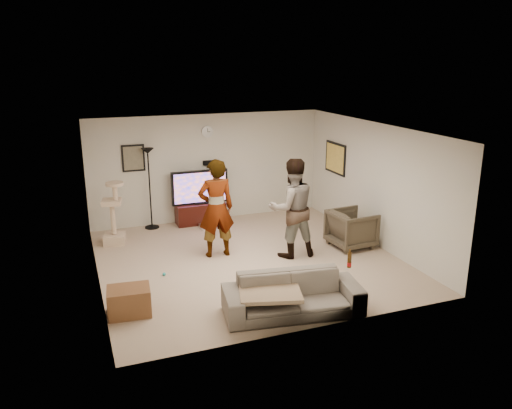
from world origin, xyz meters
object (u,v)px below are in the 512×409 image
object	(u,v)px
person_left	(216,208)
beer_bottle	(349,260)
sofa	(293,295)
tv_stand	(201,213)
person_right	(292,208)
floor_lamp	(150,189)
armchair	(352,229)
tv	(200,187)
side_table	(129,301)
cat_tree	(113,213)

from	to	relation	value
person_left	beer_bottle	distance (m)	2.99
sofa	person_left	bearing A→B (deg)	107.52
tv_stand	person_right	world-z (taller)	person_right
floor_lamp	beer_bottle	bearing A→B (deg)	-64.59
beer_bottle	armchair	distance (m)	2.57
tv	person_left	world-z (taller)	person_left
floor_lamp	person_left	bearing A→B (deg)	-66.72
person_left	armchair	xyz separation A→B (m)	(2.71, -0.50, -0.58)
side_table	sofa	bearing A→B (deg)	-20.15
person_right	beer_bottle	size ratio (longest dim) A/B	7.73
floor_lamp	sofa	world-z (taller)	floor_lamp
person_right	sofa	size ratio (longest dim) A/B	0.93
cat_tree	person_left	bearing A→B (deg)	-37.34
tv	armchair	xyz separation A→B (m)	(2.49, -2.59, -0.49)
tv_stand	person_left	world-z (taller)	person_left
tv_stand	person_right	xyz separation A→B (m)	(1.14, -2.60, 0.73)
floor_lamp	person_left	distance (m)	2.32
person_right	sofa	distance (m)	2.44
cat_tree	person_left	xyz separation A→B (m)	(1.81, -1.38, 0.30)
person_left	person_right	bearing A→B (deg)	160.76
side_table	person_left	bearing A→B (deg)	43.46
tv	beer_bottle	world-z (taller)	tv
cat_tree	side_table	xyz separation A→B (m)	(-0.10, -3.19, -0.45)
armchair	person_right	bearing A→B (deg)	85.80
cat_tree	sofa	world-z (taller)	cat_tree
side_table	beer_bottle	bearing A→B (deg)	-14.56
person_left	person_right	size ratio (longest dim) A/B	0.99
beer_bottle	side_table	size ratio (longest dim) A/B	0.40
sofa	beer_bottle	xyz separation A→B (m)	(0.95, 0.00, 0.43)
floor_lamp	person_right	bearing A→B (deg)	-49.28
cat_tree	beer_bottle	world-z (taller)	cat_tree
sofa	armchair	xyz separation A→B (m)	(2.31, 2.16, 0.08)
person_left	person_right	xyz separation A→B (m)	(1.36, -0.51, 0.01)
cat_tree	floor_lamp	bearing A→B (deg)	39.75
tv	side_table	bearing A→B (deg)	-118.65
floor_lamp	person_left	xyz separation A→B (m)	(0.92, -2.13, 0.05)
tv	person_left	size ratio (longest dim) A/B	0.69
person_right	side_table	world-z (taller)	person_right
floor_lamp	sofa	bearing A→B (deg)	-74.59
beer_bottle	armchair	world-z (taller)	beer_bottle
sofa	floor_lamp	bearing A→B (deg)	114.30
person_right	armchair	bearing A→B (deg)	-177.38
tv_stand	side_table	world-z (taller)	tv_stand
floor_lamp	cat_tree	size ratio (longest dim) A/B	1.38
tv	beer_bottle	bearing A→B (deg)	-76.49
tv_stand	sofa	world-z (taller)	sofa
person_right	sofa	bearing A→B (deg)	68.22
sofa	side_table	world-z (taller)	sofa
tv	person_right	size ratio (longest dim) A/B	0.68
tv_stand	cat_tree	xyz separation A→B (m)	(-2.03, -0.70, 0.43)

